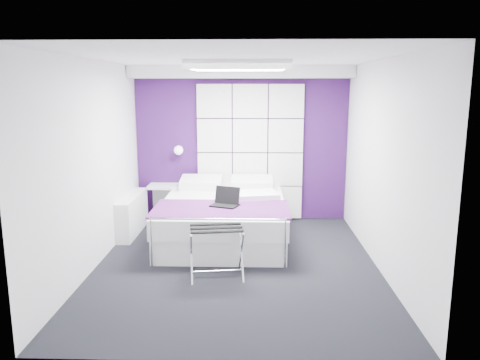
# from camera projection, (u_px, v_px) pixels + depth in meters

# --- Properties ---
(floor) EXTENTS (4.40, 4.40, 0.00)m
(floor) POSITION_uv_depth(u_px,v_px,m) (237.00, 264.00, 6.07)
(floor) COLOR black
(floor) RESTS_ON ground
(ceiling) EXTENTS (4.40, 4.40, 0.00)m
(ceiling) POSITION_uv_depth(u_px,v_px,m) (236.00, 58.00, 5.56)
(ceiling) COLOR white
(ceiling) RESTS_ON wall_back
(wall_back) EXTENTS (3.60, 0.00, 3.60)m
(wall_back) POSITION_uv_depth(u_px,v_px,m) (241.00, 144.00, 7.97)
(wall_back) COLOR silver
(wall_back) RESTS_ON floor
(wall_left) EXTENTS (0.00, 4.40, 4.40)m
(wall_left) POSITION_uv_depth(u_px,v_px,m) (94.00, 165.00, 5.87)
(wall_left) COLOR silver
(wall_left) RESTS_ON floor
(wall_right) EXTENTS (0.00, 4.40, 4.40)m
(wall_right) POSITION_uv_depth(u_px,v_px,m) (382.00, 166.00, 5.77)
(wall_right) COLOR silver
(wall_right) RESTS_ON floor
(accent_wall) EXTENTS (3.58, 0.02, 2.58)m
(accent_wall) POSITION_uv_depth(u_px,v_px,m) (241.00, 144.00, 7.96)
(accent_wall) COLOR #351049
(accent_wall) RESTS_ON wall_back
(soffit) EXTENTS (3.58, 0.50, 0.20)m
(soffit) POSITION_uv_depth(u_px,v_px,m) (241.00, 72.00, 7.49)
(soffit) COLOR white
(soffit) RESTS_ON wall_back
(headboard) EXTENTS (1.80, 0.08, 2.30)m
(headboard) POSITION_uv_depth(u_px,v_px,m) (250.00, 152.00, 7.94)
(headboard) COLOR silver
(headboard) RESTS_ON wall_back
(skylight) EXTENTS (1.36, 0.86, 0.12)m
(skylight) POSITION_uv_depth(u_px,v_px,m) (238.00, 65.00, 6.16)
(skylight) COLOR white
(skylight) RESTS_ON ceiling
(wall_lamp) EXTENTS (0.15, 0.15, 0.15)m
(wall_lamp) POSITION_uv_depth(u_px,v_px,m) (179.00, 150.00, 7.88)
(wall_lamp) COLOR white
(wall_lamp) RESTS_ON wall_back
(radiator) EXTENTS (0.22, 1.20, 0.60)m
(radiator) POSITION_uv_depth(u_px,v_px,m) (132.00, 214.00, 7.34)
(radiator) COLOR white
(radiator) RESTS_ON floor
(bed) EXTENTS (1.86, 2.25, 0.78)m
(bed) POSITION_uv_depth(u_px,v_px,m) (224.00, 218.00, 7.01)
(bed) COLOR white
(bed) RESTS_ON floor
(nightstand) EXTENTS (0.49, 0.38, 0.05)m
(nightstand) POSITION_uv_depth(u_px,v_px,m) (163.00, 186.00, 7.97)
(nightstand) COLOR white
(nightstand) RESTS_ON wall_back
(luggage_rack) EXTENTS (0.62, 0.46, 0.61)m
(luggage_rack) POSITION_uv_depth(u_px,v_px,m) (216.00, 252.00, 5.63)
(luggage_rack) COLOR silver
(luggage_rack) RESTS_ON floor
(laptop) EXTENTS (0.37, 0.26, 0.26)m
(laptop) POSITION_uv_depth(u_px,v_px,m) (225.00, 201.00, 6.53)
(laptop) COLOR black
(laptop) RESTS_ON bed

